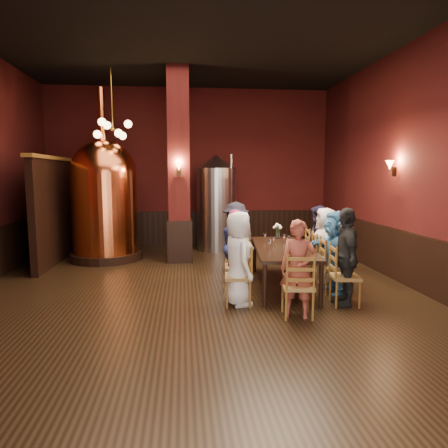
{
  "coord_description": "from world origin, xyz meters",
  "views": [
    {
      "loc": [
        -0.22,
        -6.66,
        2.07
      ],
      "look_at": [
        0.49,
        0.2,
        1.21
      ],
      "focal_mm": 32.0,
      "sensor_mm": 36.0,
      "label": 1
    }
  ],
  "objects": [
    {
      "name": "chair_7",
      "position": [
        2.55,
        1.28,
        0.46
      ],
      "size": [
        0.51,
        0.51,
        0.92
      ],
      "primitive_type": null,
      "rotation": [
        0.0,
        0.0,
        1.46
      ],
      "color": "brown",
      "rests_on": "ground"
    },
    {
      "name": "person_6",
      "position": [
        2.48,
        0.61,
        0.72
      ],
      "size": [
        0.54,
        0.75,
        1.44
      ],
      "primitive_type": "imported",
      "rotation": [
        0.0,
        0.0,
        4.6
      ],
      "color": "beige",
      "rests_on": "ground"
    },
    {
      "name": "person_7",
      "position": [
        2.55,
        1.28,
        0.72
      ],
      "size": [
        0.47,
        0.75,
        1.43
      ],
      "primitive_type": "imported",
      "rotation": [
        0.0,
        0.0,
        4.51
      ],
      "color": "#1D1933",
      "rests_on": "ground"
    },
    {
      "name": "chair_5",
      "position": [
        2.41,
        -0.04,
        0.46
      ],
      "size": [
        0.51,
        0.51,
        0.92
      ],
      "primitive_type": null,
      "rotation": [
        0.0,
        0.0,
        1.46
      ],
      "color": "brown",
      "rests_on": "ground"
    },
    {
      "name": "sconce_column",
      "position": [
        -0.3,
        2.5,
        2.2
      ],
      "size": [
        0.2,
        0.2,
        0.36
      ],
      "primitive_type": null,
      "rotation": [
        0.0,
        0.0,
        3.14
      ],
      "color": "black",
      "rests_on": "column"
    },
    {
      "name": "person_3",
      "position": [
        0.86,
        1.47,
        0.75
      ],
      "size": [
        0.83,
        1.1,
        1.51
      ],
      "primitive_type": "imported",
      "rotation": [
        0.0,
        0.0,
        1.27
      ],
      "color": "black",
      "rests_on": "ground"
    },
    {
      "name": "steel_vessel",
      "position": [
        0.7,
        4.16,
        1.3
      ],
      "size": [
        1.38,
        1.38,
        2.59
      ],
      "rotation": [
        0.0,
        0.0,
        0.36
      ],
      "color": "#B2B2B7",
      "rests_on": "ground"
    },
    {
      "name": "room",
      "position": [
        0.0,
        0.0,
        2.25
      ],
      "size": [
        10.0,
        10.02,
        4.5
      ],
      "color": "black",
      "rests_on": "ground"
    },
    {
      "name": "wine_glass_0",
      "position": [
        1.37,
        0.91,
        0.83
      ],
      "size": [
        0.07,
        0.07,
        0.17
      ],
      "primitive_type": null,
      "color": "white",
      "rests_on": "dining_table"
    },
    {
      "name": "person_8",
      "position": [
        1.43,
        -1.16,
        0.71
      ],
      "size": [
        0.6,
        0.49,
        1.43
      ],
      "primitive_type": "imported",
      "rotation": [
        0.0,
        0.0,
        5.95
      ],
      "color": "brown",
      "rests_on": "ground"
    },
    {
      "name": "person_0",
      "position": [
        0.65,
        -0.52,
        0.75
      ],
      "size": [
        0.59,
        0.8,
        1.49
      ],
      "primitive_type": "imported",
      "rotation": [
        0.0,
        0.0,
        1.74
      ],
      "color": "white",
      "rests_on": "ground"
    },
    {
      "name": "chair_2",
      "position": [
        0.79,
        0.8,
        0.46
      ],
      "size": [
        0.51,
        0.51,
        0.92
      ],
      "primitive_type": null,
      "rotation": [
        0.0,
        0.0,
        -1.68
      ],
      "color": "brown",
      "rests_on": "ground"
    },
    {
      "name": "person_2",
      "position": [
        0.79,
        0.8,
        0.71
      ],
      "size": [
        0.38,
        0.71,
        1.42
      ],
      "primitive_type": "imported",
      "rotation": [
        0.0,
        0.0,
        1.63
      ],
      "color": "navy",
      "rests_on": "ground"
    },
    {
      "name": "wine_glass_3",
      "position": [
        1.75,
        0.57,
        0.83
      ],
      "size": [
        0.07,
        0.07,
        0.17
      ],
      "primitive_type": null,
      "color": "white",
      "rests_on": "dining_table"
    },
    {
      "name": "wine_glass_5",
      "position": [
        1.72,
        0.76,
        0.83
      ],
      "size": [
        0.07,
        0.07,
        0.17
      ],
      "primitive_type": null,
      "color": "white",
      "rests_on": "dining_table"
    },
    {
      "name": "chair_0",
      "position": [
        0.65,
        -0.52,
        0.46
      ],
      "size": [
        0.51,
        0.51,
        0.92
      ],
      "primitive_type": null,
      "rotation": [
        0.0,
        0.0,
        -1.68
      ],
      "color": "brown",
      "rests_on": "ground"
    },
    {
      "name": "person_1",
      "position": [
        0.72,
        0.14,
        0.73
      ],
      "size": [
        0.45,
        0.59,
        1.46
      ],
      "primitive_type": "imported",
      "rotation": [
        0.0,
        0.0,
        1.77
      ],
      "color": "maroon",
      "rests_on": "ground"
    },
    {
      "name": "wainscot_right",
      "position": [
        3.96,
        0.0,
        0.5
      ],
      "size": [
        0.08,
        9.9,
        1.0
      ],
      "primitive_type": "cube",
      "color": "black",
      "rests_on": "ground"
    },
    {
      "name": "chair_1",
      "position": [
        0.72,
        0.14,
        0.46
      ],
      "size": [
        0.51,
        0.51,
        0.92
      ],
      "primitive_type": null,
      "rotation": [
        0.0,
        0.0,
        -1.68
      ],
      "color": "brown",
      "rests_on": "ground"
    },
    {
      "name": "wainscot_back",
      "position": [
        0.0,
        4.96,
        0.5
      ],
      "size": [
        7.9,
        0.08,
        1.0
      ],
      "primitive_type": "cube",
      "color": "black",
      "rests_on": "ground"
    },
    {
      "name": "rose_vase",
      "position": [
        1.73,
        1.35,
        0.96
      ],
      "size": [
        0.19,
        0.19,
        0.32
      ],
      "color": "white",
      "rests_on": "dining_table"
    },
    {
      "name": "copper_kettle",
      "position": [
        -2.1,
        3.2,
        1.49
      ],
      "size": [
        1.73,
        1.73,
        4.08
      ],
      "rotation": [
        0.0,
        0.0,
        0.11
      ],
      "color": "black",
      "rests_on": "ground"
    },
    {
      "name": "dining_table",
      "position": [
        1.6,
        0.38,
        0.69
      ],
      "size": [
        1.26,
        2.49,
        0.75
      ],
      "rotation": [
        0.0,
        0.0,
        -0.11
      ],
      "color": "black",
      "rests_on": "ground"
    },
    {
      "name": "person_5",
      "position": [
        2.41,
        -0.04,
        0.72
      ],
      "size": [
        0.46,
        1.36,
        1.45
      ],
      "primitive_type": "imported",
      "rotation": [
        0.0,
        0.0,
        4.74
      ],
      "color": "teal",
      "rests_on": "ground"
    },
    {
      "name": "chair_8",
      "position": [
        1.43,
        -1.16,
        0.46
      ],
      "size": [
        0.51,
        0.51,
        0.92
      ],
      "primitive_type": null,
      "rotation": [
        0.0,
        0.0,
        3.03
      ],
      "color": "brown",
      "rests_on": "ground"
    },
    {
      "name": "pendant_cluster",
      "position": [
        -1.8,
        2.9,
        3.1
      ],
      "size": [
        0.9,
        0.9,
        1.7
      ],
      "primitive_type": null,
      "color": "#A57226",
      "rests_on": "room"
    },
    {
      "name": "chair_6",
      "position": [
        2.48,
        0.61,
        0.46
      ],
      "size": [
        0.51,
        0.51,
        0.92
      ],
      "primitive_type": null,
      "rotation": [
        0.0,
        0.0,
        1.46
      ],
      "color": "brown",
      "rests_on": "ground"
    },
    {
      "name": "person_4",
      "position": [
        2.34,
        -0.71,
        0.78
      ],
      "size": [
        0.53,
        0.96,
        1.56
      ],
      "primitive_type": "imported",
      "rotation": [
        0.0,
        0.0,
        4.55
      ],
      "color": "black",
      "rests_on": "ground"
    },
    {
      "name": "chair_4",
      "position": [
        2.34,
        -0.71,
        0.46
      ],
      "size": [
        0.51,
        0.51,
        0.92
      ],
      "primitive_type": null,
      "rotation": [
        0.0,
        0.0,
        1.46
      ],
      "color": "brown",
      "rests_on": "ground"
    },
    {
      "name": "column",
      "position": [
        -0.3,
        2.8,
        2.25
      ],
      "size": [
        0.58,
        0.58,
        4.5
      ],
      "primitive_type": "cube",
      "color": "#45120E",
      "rests_on": "ground"
    },
    {
      "name": "wine_glass_2",
      "position": [
        1.31,
        0.22,
        0.83
      ],
      "size": [
        0.07,
        0.07,
        0.17
      ],
      "primitive_type": null,
      "color": "white",
      "rests_on": "dining_table"
    },
    {
      "name": "partition",
      "position": [
        -3.2,
        3.2,
        1.2
      ],
      "size": [
        0.22,
        3.5,
        2.4
      ],
      "primitive_type": "cube",
      "color": "black",
      "rests_on": "ground"
    },
    {
      "name": "wine_glass_6",
      "position": [
        1.67,
        -0.35,
        0.83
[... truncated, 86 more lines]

